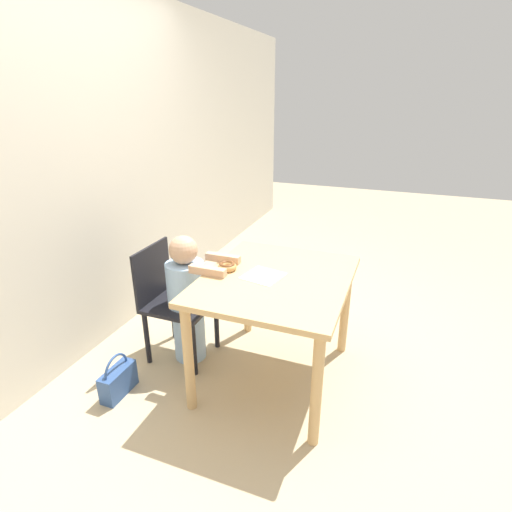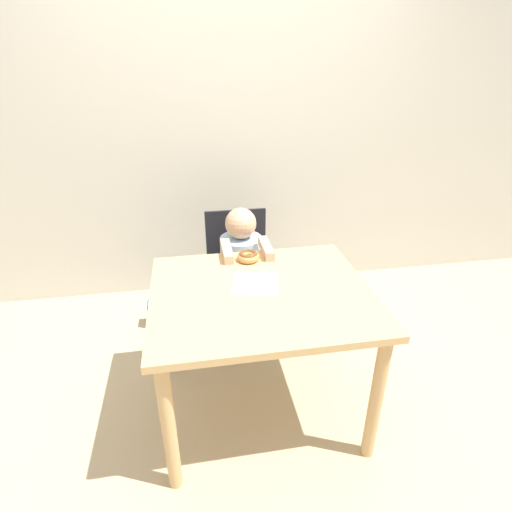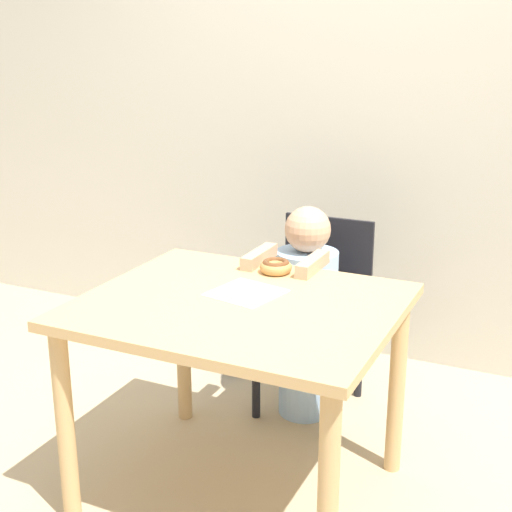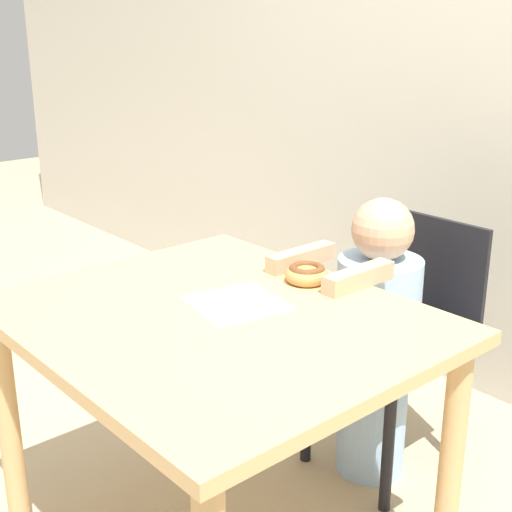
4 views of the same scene
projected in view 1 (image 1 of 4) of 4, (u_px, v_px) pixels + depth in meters
ground_plane at (274, 375)px, 2.71m from camera, size 12.00×12.00×0.00m
wall_back at (83, 177)px, 2.69m from camera, size 8.00×0.05×2.50m
dining_table at (276, 293)px, 2.47m from camera, size 1.03×0.87×0.74m
chair at (173, 300)px, 2.79m from camera, size 0.41×0.43×0.82m
child_figure at (188, 299)px, 2.73m from camera, size 0.27×0.48×0.92m
donut at (227, 266)px, 2.52m from camera, size 0.12×0.12×0.05m
napkin at (263, 276)px, 2.44m from camera, size 0.26×0.26×0.00m
handbag at (118, 380)px, 2.51m from camera, size 0.26×0.10×0.29m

